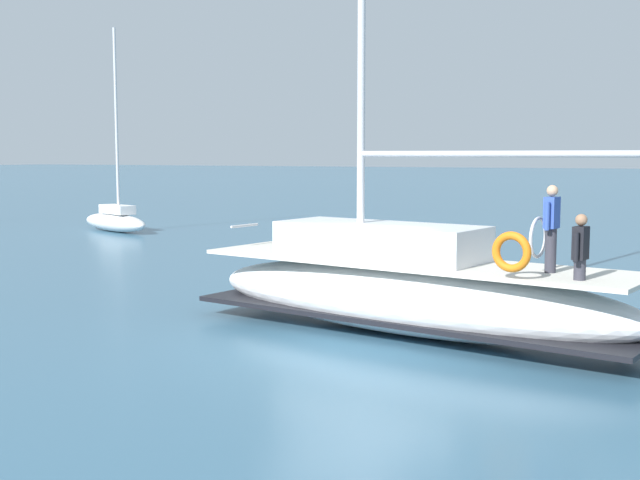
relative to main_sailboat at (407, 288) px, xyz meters
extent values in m
plane|color=#38607A|center=(-1.69, 0.76, -0.92)|extent=(400.00, 400.00, 0.00)
ellipsoid|color=silver|center=(-0.01, -0.08, -0.22)|extent=(4.21, 9.88, 1.40)
cube|color=black|center=(-0.01, -0.08, -0.54)|extent=(4.19, 9.70, 0.10)
cube|color=beige|center=(-0.01, -0.08, 0.52)|extent=(3.93, 9.37, 0.08)
cube|color=silver|center=(0.13, 0.63, 0.91)|extent=(2.48, 4.56, 0.70)
cylinder|color=#B7B7BC|center=(-0.34, -1.72, 2.68)|extent=(1.23, 5.67, 0.12)
cylinder|color=silver|center=(0.84, 4.26, 1.03)|extent=(0.89, 0.23, 0.06)
torus|color=orange|center=(-1.68, -2.44, 1.03)|extent=(0.27, 0.71, 0.70)
cylinder|color=#33333D|center=(-0.57, -2.90, 0.96)|extent=(0.20, 0.20, 0.80)
cube|color=#3351AD|center=(-0.57, -2.90, 1.64)|extent=(0.35, 0.26, 0.56)
sphere|color=tan|center=(-0.57, -2.90, 2.03)|extent=(0.20, 0.20, 0.20)
cylinder|color=#3351AD|center=(-0.78, -2.86, 1.59)|extent=(0.09, 0.09, 0.50)
cylinder|color=#3351AD|center=(-0.35, -2.94, 1.59)|extent=(0.09, 0.09, 0.50)
cylinder|color=#33333D|center=(-1.25, -3.50, 0.73)|extent=(0.20, 0.20, 0.35)
cube|color=black|center=(-1.25, -3.50, 1.19)|extent=(0.35, 0.26, 0.56)
sphere|color=#9E7051|center=(-1.25, -3.50, 1.58)|extent=(0.20, 0.20, 0.20)
cylinder|color=black|center=(-1.46, -3.46, 1.14)|extent=(0.09, 0.09, 0.50)
cylinder|color=black|center=(-1.03, -3.54, 1.14)|extent=(0.09, 0.09, 0.50)
torus|color=silver|center=(-0.52, -2.67, 1.18)|extent=(0.76, 0.21, 0.76)
ellipsoid|color=white|center=(14.86, 19.50, -0.50)|extent=(3.16, 5.28, 0.84)
cube|color=white|center=(14.76, 19.26, 0.12)|extent=(1.55, 2.23, 0.40)
cylinder|color=silver|center=(14.71, 19.14, 4.13)|extent=(0.13, 0.13, 8.42)
cube|color=#9E9993|center=(0.20, -4.29, -0.64)|extent=(0.27, 0.59, 0.14)
sphere|color=yellow|center=(8.55, 1.30, -0.76)|extent=(0.54, 0.54, 0.54)
cylinder|color=black|center=(8.55, 1.30, -0.46)|extent=(0.04, 0.04, 0.60)
camera|label=1|loc=(-15.52, -5.38, 2.68)|focal=46.13mm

